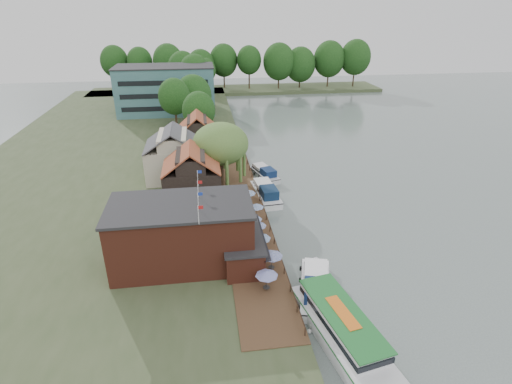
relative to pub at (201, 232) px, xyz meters
name	(u,v)px	position (x,y,z in m)	size (l,w,h in m)	color
ground	(318,253)	(14.00, 1.00, -4.65)	(260.00, 260.00, 0.00)	#576561
land_bank	(115,161)	(-16.00, 36.00, -4.15)	(50.00, 140.00, 1.00)	#384728
quay_deck	(244,211)	(6.00, 11.00, -3.60)	(6.00, 50.00, 0.10)	#47301E
quay_rail	(262,206)	(8.70, 11.50, -3.15)	(0.20, 49.00, 1.00)	black
pub	(201,232)	(0.00, 0.00, 0.00)	(20.00, 11.00, 7.30)	maroon
hotel_block	(166,90)	(-8.00, 71.00, 2.50)	(25.40, 12.40, 12.30)	#38666B
cottage_a	(192,176)	(-1.00, 15.00, 0.60)	(8.60, 7.60, 8.50)	black
cottage_b	(174,153)	(-4.00, 25.00, 0.60)	(9.60, 8.60, 8.50)	beige
cottage_c	(198,136)	(0.00, 34.00, 0.60)	(7.60, 7.60, 8.50)	black
willow	(221,156)	(3.50, 20.00, 1.56)	(8.60, 8.60, 10.43)	#476B2D
umbrella_0	(267,281)	(6.35, -6.46, -2.36)	(2.31, 2.31, 2.38)	navy
umbrella_1	(272,261)	(7.44, -3.15, -2.36)	(2.45, 2.45, 2.38)	navy
umbrella_2	(260,243)	(6.75, 0.52, -2.36)	(2.46, 2.46, 2.38)	#19478D
umbrella_3	(258,230)	(6.90, 3.46, -2.36)	(2.08, 2.08, 2.38)	navy
umbrella_4	(254,224)	(6.62, 5.13, -2.36)	(2.11, 2.11, 2.38)	navy
umbrella_5	(256,211)	(7.40, 8.41, -2.36)	(2.03, 2.03, 2.38)	#1B4899
umbrella_6	(247,197)	(6.73, 12.86, -2.36)	(2.41, 2.41, 2.38)	navy
cruiser_0	(316,284)	(11.52, -6.40, -3.37)	(3.38, 10.46, 2.56)	white
cruiser_1	(266,191)	(10.08, 16.94, -3.38)	(3.37, 10.43, 2.55)	white
cruiser_2	(264,172)	(11.13, 25.17, -3.57)	(2.92, 9.04, 2.16)	silver
tour_boat	(345,332)	(12.16, -13.54, -3.04)	(4.15, 14.75, 3.22)	silver
swan	(309,331)	(9.50, -11.66, -4.43)	(0.44, 0.44, 0.44)	white
bank_tree_0	(199,119)	(0.41, 42.03, 1.86)	(6.65, 6.65, 11.02)	#143811
bank_tree_1	(175,105)	(-4.87, 52.76, 2.36)	(7.09, 7.09, 12.03)	#143811
bank_tree_2	(194,100)	(-0.73, 57.86, 2.31)	(8.63, 8.63, 11.92)	#143811
bank_tree_3	(195,80)	(-0.26, 78.44, 3.52)	(8.84, 8.84, 14.34)	#143811
bank_tree_4	(183,76)	(-3.75, 87.11, 3.54)	(8.93, 8.93, 14.37)	#143811
bank_tree_5	(206,76)	(3.06, 95.88, 1.96)	(6.69, 6.69, 11.21)	#143811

